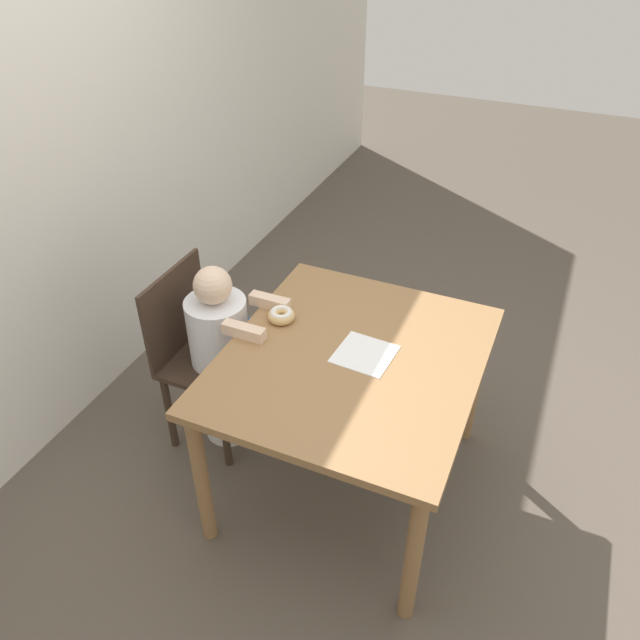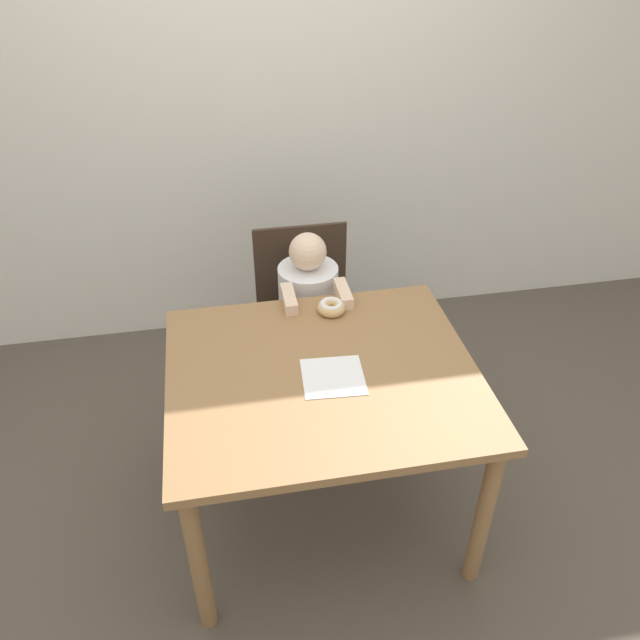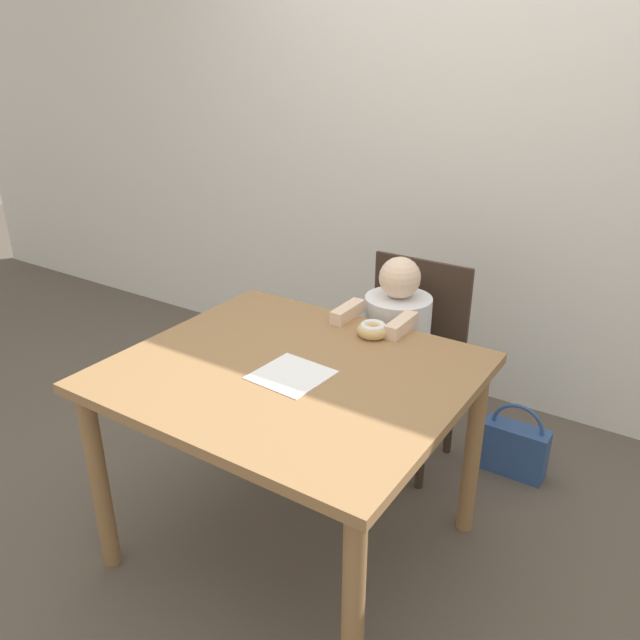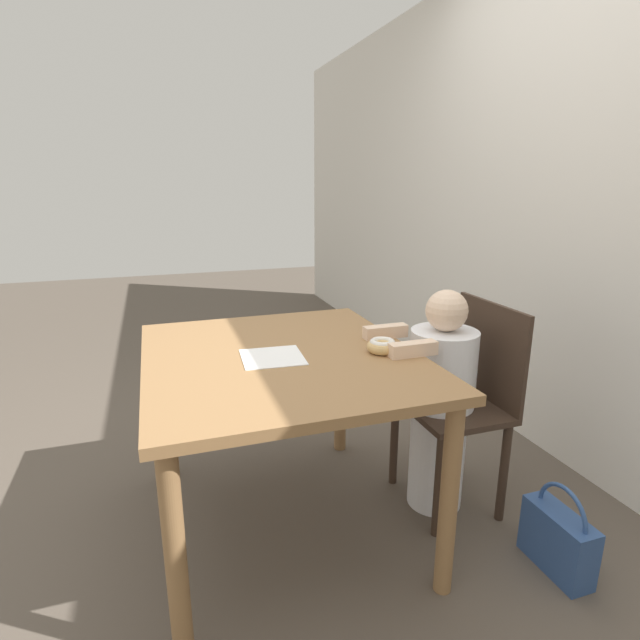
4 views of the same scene
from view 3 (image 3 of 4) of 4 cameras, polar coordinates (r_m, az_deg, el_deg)
name	(u,v)px [view 3 (image 3 of 4)]	position (r m, az deg, el deg)	size (l,w,h in m)	color
ground_plane	(295,543)	(2.46, -2.35, -19.71)	(12.00, 12.00, 0.00)	brown
wall_back	(469,149)	(3.11, 13.47, 15.00)	(8.00, 0.05, 2.50)	silver
dining_table	(291,393)	(2.07, -2.64, -6.72)	(1.11, 0.97, 0.74)	olive
chair	(406,357)	(2.70, 7.88, -3.33)	(0.44, 0.37, 0.87)	#38281E
child_figure	(395,368)	(2.62, 6.83, -4.34)	(0.28, 0.43, 0.94)	white
donut	(373,329)	(2.24, 4.86, -0.84)	(0.11, 0.11, 0.05)	#DBB270
napkin	(291,375)	(1.98, -2.64, -5.03)	(0.23, 0.23, 0.00)	white
handbag	(514,447)	(2.83, 17.35, -11.05)	(0.27, 0.10, 0.34)	#2D4C84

